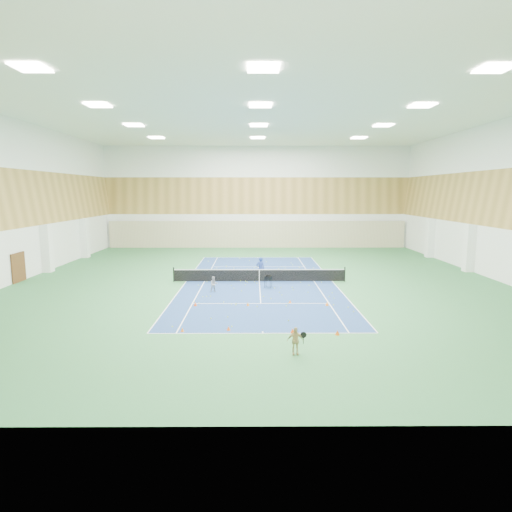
% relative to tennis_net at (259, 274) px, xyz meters
% --- Properties ---
extents(ground, '(40.00, 40.00, 0.00)m').
position_rel_tennis_net_xyz_m(ground, '(0.00, 0.00, -0.55)').
color(ground, '#2D6A3A').
rests_on(ground, ground).
extents(room_shell, '(36.00, 40.00, 12.00)m').
position_rel_tennis_net_xyz_m(room_shell, '(0.00, 0.00, 5.45)').
color(room_shell, white).
rests_on(room_shell, ground).
extents(wood_cladding, '(36.00, 40.00, 8.00)m').
position_rel_tennis_net_xyz_m(wood_cladding, '(0.00, 0.00, 7.45)').
color(wood_cladding, '#AC8340').
rests_on(wood_cladding, room_shell).
extents(ceiling_light_grid, '(21.40, 25.40, 0.06)m').
position_rel_tennis_net_xyz_m(ceiling_light_grid, '(0.00, 0.00, 11.37)').
color(ceiling_light_grid, white).
rests_on(ceiling_light_grid, room_shell).
extents(court_surface, '(10.97, 23.77, 0.01)m').
position_rel_tennis_net_xyz_m(court_surface, '(0.00, 0.00, -0.55)').
color(court_surface, navy).
rests_on(court_surface, ground).
extents(tennis_balls_scatter, '(10.57, 22.77, 0.07)m').
position_rel_tennis_net_xyz_m(tennis_balls_scatter, '(0.00, 0.00, -0.50)').
color(tennis_balls_scatter, '#BCE026').
rests_on(tennis_balls_scatter, ground).
extents(tennis_net, '(12.80, 0.10, 1.10)m').
position_rel_tennis_net_xyz_m(tennis_net, '(0.00, 0.00, 0.00)').
color(tennis_net, black).
rests_on(tennis_net, ground).
extents(back_curtain, '(35.40, 0.16, 3.20)m').
position_rel_tennis_net_xyz_m(back_curtain, '(0.00, 19.75, 1.05)').
color(back_curtain, '#C6B793').
rests_on(back_curtain, ground).
extents(door_left_b, '(0.08, 1.80, 2.20)m').
position_rel_tennis_net_xyz_m(door_left_b, '(-17.92, 0.00, 0.55)').
color(door_left_b, '#593319').
rests_on(door_left_b, ground).
extents(coach, '(0.70, 0.51, 1.76)m').
position_rel_tennis_net_xyz_m(coach, '(0.09, 0.60, 0.33)').
color(coach, navy).
rests_on(coach, ground).
extents(child_court, '(0.61, 0.53, 1.06)m').
position_rel_tennis_net_xyz_m(child_court, '(-3.10, -3.32, -0.02)').
color(child_court, '#95959D').
rests_on(child_court, ground).
extents(child_apron, '(0.71, 0.35, 1.17)m').
position_rel_tennis_net_xyz_m(child_apron, '(1.28, -14.51, 0.03)').
color(child_apron, tan).
rests_on(child_apron, ground).
extents(ball_cart, '(0.61, 0.61, 0.84)m').
position_rel_tennis_net_xyz_m(ball_cart, '(0.59, -2.05, -0.13)').
color(ball_cart, black).
rests_on(ball_cart, ground).
extents(cone_svc_a, '(0.22, 0.22, 0.24)m').
position_rel_tennis_net_xyz_m(cone_svc_a, '(-3.87, -6.91, -0.43)').
color(cone_svc_a, '#E83C0C').
rests_on(cone_svc_a, ground).
extents(cone_svc_b, '(0.19, 0.19, 0.20)m').
position_rel_tennis_net_xyz_m(cone_svc_b, '(-0.77, -6.87, -0.45)').
color(cone_svc_b, orange).
rests_on(cone_svc_b, ground).
extents(cone_svc_c, '(0.18, 0.18, 0.20)m').
position_rel_tennis_net_xyz_m(cone_svc_c, '(1.77, -6.29, -0.45)').
color(cone_svc_c, '#ED5C0C').
rests_on(cone_svc_c, ground).
extents(cone_svc_d, '(0.21, 0.21, 0.23)m').
position_rel_tennis_net_xyz_m(cone_svc_d, '(3.91, -6.89, -0.43)').
color(cone_svc_d, orange).
rests_on(cone_svc_d, ground).
extents(cone_base_a, '(0.18, 0.18, 0.20)m').
position_rel_tennis_net_xyz_m(cone_base_a, '(-3.86, -11.58, -0.45)').
color(cone_base_a, orange).
rests_on(cone_base_a, ground).
extents(cone_base_b, '(0.19, 0.19, 0.21)m').
position_rel_tennis_net_xyz_m(cone_base_b, '(-1.65, -11.41, -0.44)').
color(cone_base_b, '#F7580D').
rests_on(cone_base_b, ground).
extents(cone_base_c, '(0.21, 0.21, 0.23)m').
position_rel_tennis_net_xyz_m(cone_base_c, '(1.42, -11.82, -0.44)').
color(cone_base_c, '#FD4C0D').
rests_on(cone_base_c, ground).
extents(cone_base_d, '(0.22, 0.22, 0.24)m').
position_rel_tennis_net_xyz_m(cone_base_d, '(3.51, -12.10, -0.43)').
color(cone_base_d, '#DC560B').
rests_on(cone_base_d, ground).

